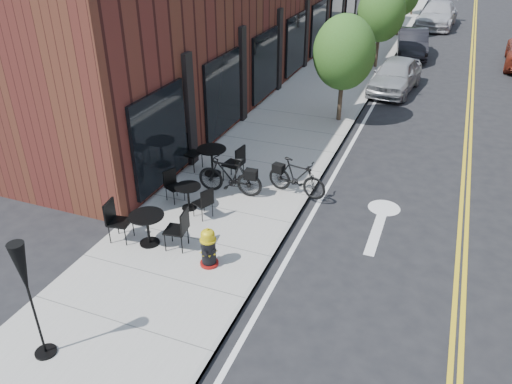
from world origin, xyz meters
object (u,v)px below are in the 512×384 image
at_px(bistro_set_c, 212,157).
at_px(parked_car_b, 412,43).
at_px(patio_umbrella, 25,278).
at_px(bicycle_left, 230,176).
at_px(bistro_set_b, 188,194).
at_px(parked_car_a, 396,75).
at_px(fire_hydrant, 208,248).
at_px(bicycle_right, 297,177).
at_px(bistro_set_a, 148,225).
at_px(parked_car_c, 438,15).

distance_m(bistro_set_c, parked_car_b, 17.48).
bearing_deg(patio_umbrella, bicycle_left, 83.96).
relative_size(bistro_set_b, parked_car_a, 0.38).
bearing_deg(fire_hydrant, bicycle_right, 89.72).
bearing_deg(bistro_set_b, parked_car_a, 97.80).
height_order(bistro_set_a, parked_car_c, parked_car_c).
relative_size(bicycle_left, bicycle_right, 1.06).
bearing_deg(bicycle_left, fire_hydrant, 12.03).
bearing_deg(bistro_set_c, bicycle_left, -34.21).
bearing_deg(bicycle_left, bicycle_right, 106.34).
bearing_deg(patio_umbrella, fire_hydrant, 65.05).
xyz_separation_m(fire_hydrant, patio_umbrella, (-1.55, -3.34, 1.23)).
relative_size(bistro_set_a, bistro_set_b, 1.20).
height_order(bicycle_right, bistro_set_b, bicycle_right).
bearing_deg(bistro_set_c, parked_car_b, 85.51).
distance_m(bistro_set_c, patio_umbrella, 7.41).
bearing_deg(patio_umbrella, parked_car_c, 82.76).
bearing_deg(bistro_set_c, patio_umbrella, -79.56).
xyz_separation_m(bistro_set_a, patio_umbrella, (0.10, -3.55, 1.17)).
xyz_separation_m(patio_umbrella, parked_car_b, (3.55, 24.37, -1.08)).
xyz_separation_m(bicycle_left, bistro_set_c, (-0.97, 0.88, -0.01)).
bearing_deg(bistro_set_a, bistro_set_b, 78.51).
bearing_deg(parked_car_c, bicycle_left, -94.24).
height_order(fire_hydrant, bicycle_left, bicycle_left).
height_order(bicycle_left, bistro_set_c, bicycle_left).
xyz_separation_m(bicycle_left, parked_car_c, (3.55, 26.88, 0.16)).
relative_size(bicycle_right, parked_car_a, 0.41).
bearing_deg(bistro_set_c, bistro_set_b, -73.64).
xyz_separation_m(fire_hydrant, bicycle_left, (-0.87, 3.09, 0.11)).
bearing_deg(bistro_set_c, parked_car_c, 88.32).
height_order(bistro_set_b, parked_car_b, parked_car_b).
height_order(bicycle_left, patio_umbrella, patio_umbrella).
bearing_deg(bicycle_left, parked_car_c, 168.71).
bearing_deg(bistro_set_a, bistro_set_c, 84.67).
xyz_separation_m(bistro_set_b, parked_car_b, (3.55, 19.06, 0.17)).
bearing_deg(patio_umbrella, parked_car_a, 78.70).
relative_size(patio_umbrella, parked_car_b, 0.54).
bearing_deg(bistro_set_a, bicycle_left, 66.63).
bearing_deg(bicycle_right, bistro_set_c, 94.91).
xyz_separation_m(fire_hydrant, parked_car_c, (2.68, 29.97, 0.26)).
relative_size(parked_car_a, parked_car_b, 0.97).
xyz_separation_m(patio_umbrella, parked_car_c, (4.23, 33.31, -0.97)).
relative_size(bistro_set_c, parked_car_c, 0.35).
bearing_deg(fire_hydrant, bicycle_left, 118.14).
relative_size(bicycle_left, bistro_set_c, 0.91).
relative_size(bicycle_left, parked_car_b, 0.42).
height_order(fire_hydrant, parked_car_a, parked_car_a).
distance_m(patio_umbrella, parked_car_a, 18.13).
relative_size(bicycle_left, bistro_set_b, 1.15).
bearing_deg(bistro_set_c, bistro_set_a, -79.01).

